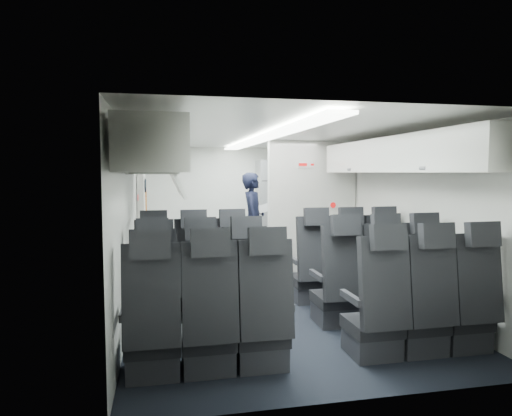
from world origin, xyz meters
name	(u,v)px	position (x,y,z in m)	size (l,w,h in m)	color
cabin_shell	(262,212)	(0.00, 0.00, 1.12)	(3.41, 6.01, 2.16)	black
seat_row_front	(271,273)	(0.00, -0.53, 0.40)	(3.33, 0.56, 1.24)	black
seat_row_mid	(292,292)	(0.00, -1.43, 0.40)	(3.33, 0.56, 1.24)	black
seat_row_rear	(321,318)	(0.00, -2.33, 0.40)	(3.33, 0.56, 1.24)	black
overhead_bin_left_rear	(153,149)	(-1.40, -2.00, 1.86)	(0.53, 1.80, 0.40)	white
overhead_bin_left_front_open	(152,166)	(-1.44, -0.25, 1.74)	(0.64, 1.70, 0.72)	#9E9E93
overhead_bin_right_rear	(447,152)	(1.40, -2.00, 1.86)	(0.53, 1.80, 0.40)	white
overhead_bin_right_front	(367,158)	(1.40, -0.25, 1.86)	(0.53, 1.70, 0.40)	white
bulkhead_partition	(312,210)	(0.98, 0.80, 1.08)	(1.40, 0.15, 2.13)	silver
galley_unit	(279,208)	(0.95, 2.72, 0.95)	(0.85, 0.52, 1.90)	#939399
boarding_door	(142,216)	(-1.64, 1.55, 0.95)	(0.12, 1.27, 1.86)	silver
flight_attendant	(253,220)	(0.25, 1.84, 0.83)	(0.61, 0.40, 1.66)	black
carry_on_bag	(152,161)	(-1.43, -0.52, 1.79)	(0.41, 0.28, 0.24)	black
papers	(264,208)	(0.44, 1.79, 1.03)	(0.20, 0.02, 0.14)	white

